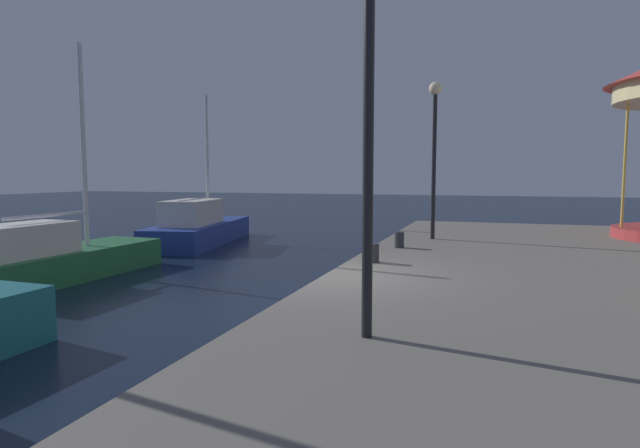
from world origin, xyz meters
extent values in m
plane|color=black|center=(0.00, 0.00, 0.00)|extent=(120.00, 120.00, 0.00)
cube|color=#236638|center=(-7.38, 1.21, 0.37)|extent=(1.85, 5.53, 0.75)
cube|color=beige|center=(-7.40, -0.06, 1.12)|extent=(1.27, 2.44, 0.76)
cylinder|color=silver|center=(-7.37, 1.98, 3.39)|extent=(0.12, 0.12, 5.28)
cylinder|color=silver|center=(-7.39, 0.74, 1.65)|extent=(0.12, 2.48, 0.08)
cube|color=navy|center=(-7.81, 8.36, 0.40)|extent=(3.24, 6.79, 0.80)
cube|color=beige|center=(-7.66, 7.58, 1.25)|extent=(1.95, 3.09, 0.91)
cylinder|color=silver|center=(-7.98, 9.27, 3.29)|extent=(0.12, 0.12, 4.98)
cylinder|color=silver|center=(-7.71, 7.83, 1.70)|extent=(0.62, 2.90, 0.08)
cylinder|color=gold|center=(6.50, 8.10, 2.89)|extent=(0.08, 0.08, 3.57)
cylinder|color=black|center=(1.59, -3.54, 2.81)|extent=(0.12, 0.12, 4.01)
cylinder|color=black|center=(1.28, 5.90, 2.83)|extent=(0.12, 0.12, 4.05)
sphere|color=#F9E5B2|center=(1.28, 5.90, 5.03)|extent=(0.36, 0.36, 0.36)
cylinder|color=#2D2D33|center=(0.69, 3.82, 1.00)|extent=(0.24, 0.24, 0.40)
cylinder|color=#2D2D33|center=(0.56, 1.43, 1.00)|extent=(0.24, 0.24, 0.40)
camera|label=1|loc=(2.91, -9.17, 2.63)|focal=29.28mm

